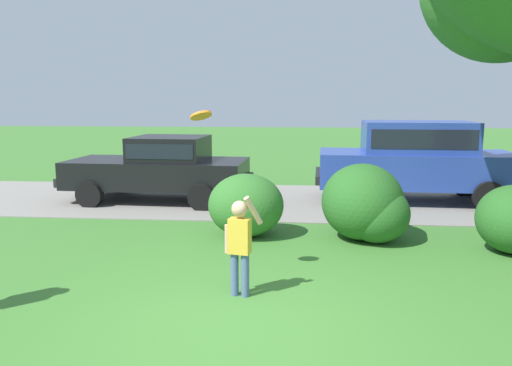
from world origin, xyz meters
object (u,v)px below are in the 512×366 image
object	(u,v)px
parked_suv	(416,157)
child_thrower	(240,240)
frisbee	(201,116)
parked_sedan	(162,166)

from	to	relation	value
parked_suv	child_thrower	distance (m)	7.09
parked_suv	frisbee	world-z (taller)	frisbee
parked_sedan	parked_suv	distance (m)	6.05
parked_sedan	frisbee	xyz separation A→B (m)	(2.05, -5.40, 1.38)
child_thrower	parked_suv	bearing A→B (deg)	60.82
parked_suv	frisbee	bearing A→B (deg)	-124.45
parked_suv	child_thrower	size ratio (longest dim) A/B	3.70
child_thrower	frisbee	size ratio (longest dim) A/B	4.30
parked_sedan	frisbee	size ratio (longest dim) A/B	14.94
frisbee	parked_suv	bearing A→B (deg)	55.55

